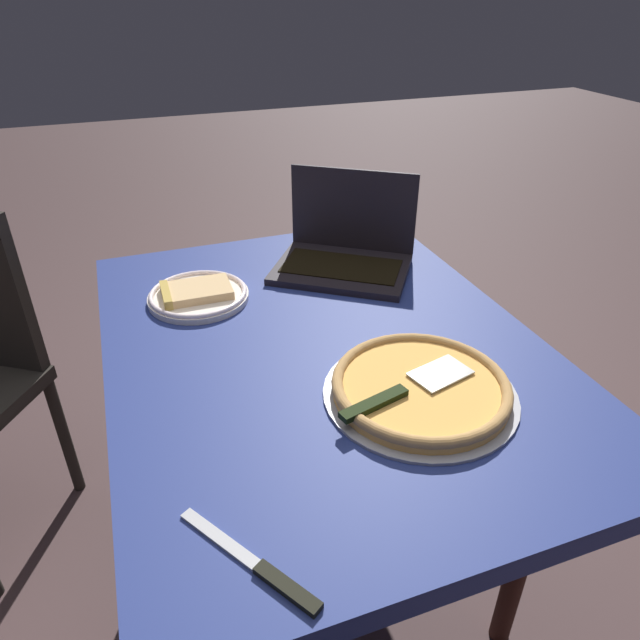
{
  "coord_description": "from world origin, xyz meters",
  "views": [
    {
      "loc": [
        -0.95,
        0.35,
        1.41
      ],
      "look_at": [
        0.03,
        -0.0,
        0.77
      ],
      "focal_mm": 32.18,
      "sensor_mm": 36.0,
      "label": 1
    }
  ],
  "objects_px": {
    "pizza_tray": "(420,387)",
    "pizza_plate": "(197,294)",
    "dining_table": "(323,367)",
    "laptop": "(345,250)",
    "table_knife": "(261,568)"
  },
  "relations": [
    {
      "from": "dining_table",
      "to": "table_knife",
      "type": "distance_m",
      "value": 0.56
    },
    {
      "from": "dining_table",
      "to": "pizza_plate",
      "type": "height_order",
      "value": "pizza_plate"
    },
    {
      "from": "pizza_tray",
      "to": "dining_table",
      "type": "bearing_deg",
      "value": 24.75
    },
    {
      "from": "dining_table",
      "to": "pizza_tray",
      "type": "xyz_separation_m",
      "value": [
        -0.23,
        -0.11,
        0.09
      ]
    },
    {
      "from": "dining_table",
      "to": "pizza_tray",
      "type": "relative_size",
      "value": 3.25
    },
    {
      "from": "pizza_tray",
      "to": "pizza_plate",
      "type": "bearing_deg",
      "value": 32.94
    },
    {
      "from": "laptop",
      "to": "pizza_plate",
      "type": "distance_m",
      "value": 0.4
    },
    {
      "from": "dining_table",
      "to": "laptop",
      "type": "relative_size",
      "value": 2.78
    },
    {
      "from": "dining_table",
      "to": "laptop",
      "type": "distance_m",
      "value": 0.39
    },
    {
      "from": "dining_table",
      "to": "pizza_plate",
      "type": "bearing_deg",
      "value": 38.86
    },
    {
      "from": "dining_table",
      "to": "pizza_plate",
      "type": "distance_m",
      "value": 0.36
    },
    {
      "from": "pizza_tray",
      "to": "table_knife",
      "type": "bearing_deg",
      "value": 124.38
    },
    {
      "from": "table_knife",
      "to": "pizza_plate",
      "type": "bearing_deg",
      "value": -3.35
    },
    {
      "from": "laptop",
      "to": "pizza_plate",
      "type": "bearing_deg",
      "value": 97.1
    },
    {
      "from": "laptop",
      "to": "pizza_tray",
      "type": "xyz_separation_m",
      "value": [
        -0.55,
        0.07,
        -0.03
      ]
    }
  ]
}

